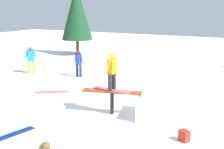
# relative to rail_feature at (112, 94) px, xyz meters

# --- Properties ---
(ground_plane) EXTENTS (60.00, 60.00, 0.00)m
(ground_plane) POSITION_rel_rail_feature_xyz_m (0.00, 0.00, -0.75)
(ground_plane) COLOR white
(rail_feature) EXTENTS (2.20, 0.87, 0.90)m
(rail_feature) POSITION_rel_rail_feature_xyz_m (0.00, 0.00, 0.00)
(rail_feature) COLOR black
(rail_feature) RESTS_ON ground
(snow_kicker_ramp) EXTENTS (2.14, 1.93, 0.76)m
(snow_kicker_ramp) POSITION_rel_rail_feature_xyz_m (-1.79, -0.51, -0.37)
(snow_kicker_ramp) COLOR white
(snow_kicker_ramp) RESTS_ON ground
(main_rider_on_rail) EXTENTS (1.52, 0.76, 1.40)m
(main_rider_on_rail) POSITION_rel_rail_feature_xyz_m (0.00, 0.00, 0.84)
(main_rider_on_rail) COLOR #E05B50
(main_rider_on_rail) RESTS_ON rail_feature
(bystander_blue) EXTENTS (0.63, 0.27, 1.51)m
(bystander_blue) POSITION_rel_rail_feature_xyz_m (4.46, -4.55, 0.10)
(bystander_blue) COLOR navy
(bystander_blue) RESTS_ON ground
(bystander_teal) EXTENTS (0.50, 0.53, 1.56)m
(bystander_teal) POSITION_rel_rail_feature_xyz_m (7.44, -4.02, 0.13)
(bystander_teal) COLOR gold
(bystander_teal) RESTS_ON ground
(loose_snowboard_coral) EXTENTS (1.40, 1.09, 0.02)m
(loose_snowboard_coral) POSITION_rel_rail_feature_xyz_m (3.83, -1.29, -0.74)
(loose_snowboard_coral) COLOR #F15B4E
(loose_snowboard_coral) RESTS_ON ground
(loose_snowboard_navy) EXTENTS (0.59, 1.52, 0.02)m
(loose_snowboard_navy) POSITION_rel_rail_feature_xyz_m (1.88, 3.12, -0.74)
(loose_snowboard_navy) COLOR navy
(loose_snowboard_navy) RESTS_ON ground
(backpack_on_snow) EXTENTS (0.37, 0.34, 0.34)m
(backpack_on_snow) POSITION_rel_rail_feature_xyz_m (-3.00, 1.12, -0.58)
(backpack_on_snow) COLOR red
(backpack_on_snow) RESTS_ON ground
(pine_tree_near) EXTENTS (2.45, 2.45, 5.57)m
(pine_tree_near) POSITION_rel_rail_feature_xyz_m (8.92, -11.14, 2.64)
(pine_tree_near) COLOR #4C331E
(pine_tree_near) RESTS_ON ground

